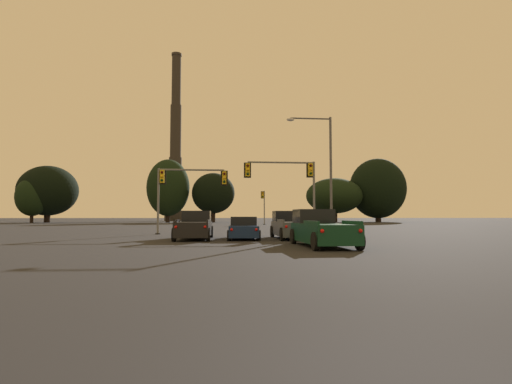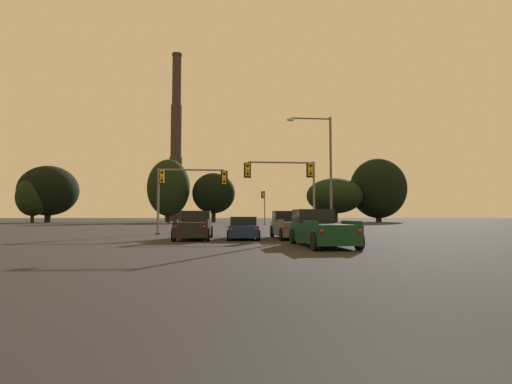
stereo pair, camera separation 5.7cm
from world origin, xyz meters
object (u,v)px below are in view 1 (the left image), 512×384
Objects in this scene: pickup_truck_right_lane_second at (321,230)px; street_lamp at (324,162)px; traffic_light_overhead_right at (291,178)px; pickup_truck_right_lane_front at (291,226)px; traffic_light_overhead_left at (183,184)px; pickup_truck_left_lane_front at (195,226)px; smokestack at (175,154)px; sedan_center_lane_front at (244,229)px; traffic_light_far_right at (264,202)px.

street_lamp is (3.50, 12.38, 5.05)m from pickup_truck_right_lane_second.
pickup_truck_right_lane_front is at bearing -100.25° from traffic_light_overhead_right.
pickup_truck_right_lane_second is 0.58× the size of street_lamp.
pickup_truck_right_lane_front is 0.95× the size of traffic_light_overhead_left.
street_lamp reaches higher than pickup_truck_left_lane_front.
pickup_truck_left_lane_front is 97.78m from smokestack.
traffic_light_overhead_right is at bearing 84.76° from pickup_truck_right_lane_second.
traffic_light_overhead_left is 90.30m from smokestack.
traffic_light_overhead_right is at bearing 59.01° from sedan_center_lane_front.
traffic_light_far_right is at bearing 85.99° from pickup_truck_right_lane_front.
traffic_light_overhead_right is at bearing -5.57° from traffic_light_overhead_left.
pickup_truck_left_lane_front is 0.95× the size of traffic_light_overhead_left.
smokestack is at bearing 100.62° from pickup_truck_right_lane_front.
smokestack is (-21.87, 89.45, 14.22)m from street_lamp.
traffic_light_overhead_right is 92.47m from smokestack.
street_lamp reaches higher than pickup_truck_right_lane_second.
traffic_light_overhead_right reaches higher than pickup_truck_left_lane_front.
pickup_truck_right_lane_front is at bearing -93.86° from traffic_light_far_right.
pickup_truck_left_lane_front is 10.19m from traffic_light_overhead_right.
traffic_light_overhead_right is (1.08, 5.97, 3.75)m from pickup_truck_right_lane_front.
sedan_center_lane_front is at bearing -139.29° from street_lamp.
street_lamp is at bearing -76.26° from smokestack.
smokestack is (-11.84, 95.13, 19.26)m from pickup_truck_left_lane_front.
traffic_light_far_right is 0.11× the size of smokestack.
traffic_light_far_right is at bearing 87.20° from traffic_light_overhead_right.
traffic_light_overhead_right is 3.02m from street_lamp.
sedan_center_lane_front is 3.13m from pickup_truck_left_lane_front.
traffic_light_overhead_left is 0.98× the size of traffic_light_overhead_right.
traffic_light_overhead_left is at bearing 125.45° from sedan_center_lane_front.
pickup_truck_left_lane_front is 0.11× the size of smokestack.
traffic_light_far_right is at bearing 84.88° from sedan_center_lane_front.
smokestack is (-20.95, 52.68, 16.25)m from traffic_light_far_right.
pickup_truck_right_lane_second is 16.08m from traffic_light_overhead_left.
traffic_light_overhead_right reaches higher than sedan_center_lane_front.
pickup_truck_right_lane_front is 0.93× the size of traffic_light_overhead_right.
pickup_truck_right_lane_front is 0.58× the size of street_lamp.
smokestack reaches higher than pickup_truck_right_lane_second.
sedan_center_lane_front is 0.82× the size of traffic_light_overhead_left.
street_lamp reaches higher than traffic_light_far_right.
sedan_center_lane_front is at bearing -174.61° from pickup_truck_right_lane_front.
smokestack is at bearing 102.14° from traffic_light_overhead_right.
pickup_truck_right_lane_second is at bearing -79.78° from smokestack.
street_lamp reaches higher than traffic_light_overhead_left.
pickup_truck_left_lane_front is at bearing -179.85° from pickup_truck_right_lane_front.
pickup_truck_left_lane_front is 9.36m from pickup_truck_right_lane_second.
traffic_light_overhead_right is at bearing 40.61° from pickup_truck_left_lane_front.
traffic_light_overhead_right is at bearing 79.60° from pickup_truck_right_lane_front.
pickup_truck_right_lane_front is at bearing 1.56° from pickup_truck_left_lane_front.
sedan_center_lane_front is 0.82× the size of traffic_light_far_right.
traffic_light_far_right is 0.61× the size of street_lamp.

